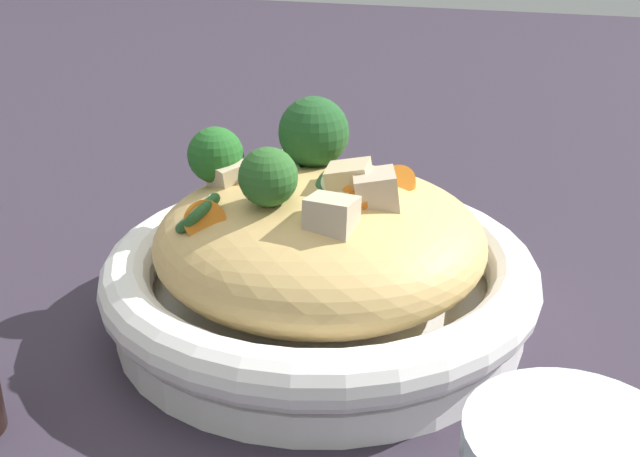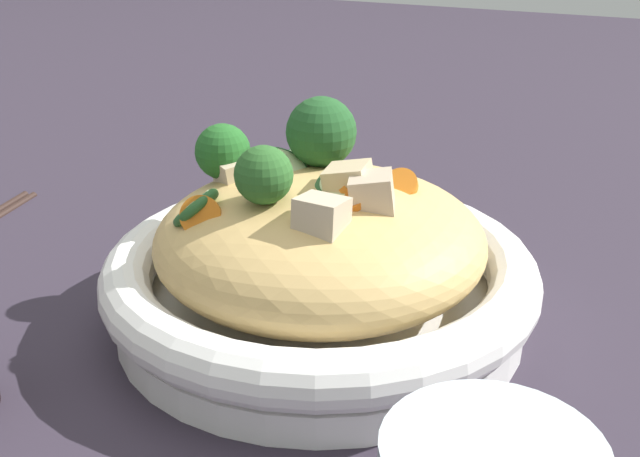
# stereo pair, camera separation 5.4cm
# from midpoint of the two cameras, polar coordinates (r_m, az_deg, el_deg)

# --- Properties ---
(ground_plane) EXTENTS (3.00, 3.00, 0.00)m
(ground_plane) POSITION_cam_midpoint_polar(r_m,az_deg,el_deg) (0.58, 2.72, -6.61)
(ground_plane) COLOR #2F2734
(serving_bowl) EXTENTS (0.30, 0.30, 0.06)m
(serving_bowl) POSITION_cam_midpoint_polar(r_m,az_deg,el_deg) (0.56, 2.77, -4.00)
(serving_bowl) COLOR white
(serving_bowl) RESTS_ON ground_plane
(noodle_heap) EXTENTS (0.23, 0.23, 0.08)m
(noodle_heap) POSITION_cam_midpoint_polar(r_m,az_deg,el_deg) (0.55, 2.84, -0.85)
(noodle_heap) COLOR tan
(noodle_heap) RESTS_ON serving_bowl
(broccoli_florets) EXTENTS (0.13, 0.14, 0.07)m
(broccoli_florets) POSITION_cam_midpoint_polar(r_m,az_deg,el_deg) (0.55, 0.22, 5.82)
(broccoli_florets) COLOR #98BC70
(broccoli_florets) RESTS_ON serving_bowl
(carrot_coins) EXTENTS (0.13, 0.12, 0.04)m
(carrot_coins) POSITION_cam_midpoint_polar(r_m,az_deg,el_deg) (0.52, 3.39, 2.53)
(carrot_coins) COLOR orange
(carrot_coins) RESTS_ON serving_bowl
(zucchini_slices) EXTENTS (0.13, 0.14, 0.04)m
(zucchini_slices) POSITION_cam_midpoint_polar(r_m,az_deg,el_deg) (0.54, 0.58, 3.40)
(zucchini_slices) COLOR beige
(zucchini_slices) RESTS_ON serving_bowl
(chicken_chunks) EXTENTS (0.15, 0.09, 0.03)m
(chicken_chunks) POSITION_cam_midpoint_polar(r_m,az_deg,el_deg) (0.51, 3.24, 2.64)
(chicken_chunks) COLOR beige
(chicken_chunks) RESTS_ON serving_bowl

